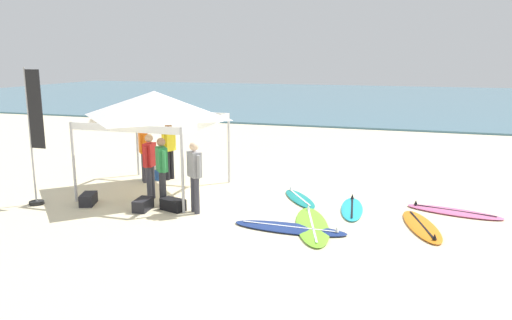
# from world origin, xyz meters

# --- Properties ---
(ground_plane) EXTENTS (80.00, 80.00, 0.00)m
(ground_plane) POSITION_xyz_m (0.00, 0.00, 0.00)
(ground_plane) COLOR beige
(sea) EXTENTS (80.00, 36.00, 0.10)m
(sea) POSITION_xyz_m (0.00, 31.76, 0.05)
(sea) COLOR teal
(sea) RESTS_ON ground
(canopy_tent) EXTENTS (3.15, 3.15, 2.75)m
(canopy_tent) POSITION_xyz_m (-2.60, 0.15, 2.39)
(canopy_tent) COLOR #B7B7BC
(canopy_tent) RESTS_ON ground
(surfboard_orange) EXTENTS (1.16, 2.25, 0.19)m
(surfboard_orange) POSITION_xyz_m (4.31, -0.74, 0.04)
(surfboard_orange) COLOR orange
(surfboard_orange) RESTS_ON ground
(surfboard_teal) EXTENTS (1.38, 1.78, 0.19)m
(surfboard_teal) POSITION_xyz_m (1.30, 0.54, 0.04)
(surfboard_teal) COLOR #19847F
(surfboard_teal) RESTS_ON ground
(surfboard_cyan) EXTENTS (0.74, 1.96, 0.19)m
(surfboard_cyan) POSITION_xyz_m (2.71, 0.08, 0.04)
(surfboard_cyan) COLOR #23B2CC
(surfboard_cyan) RESTS_ON ground
(surfboard_navy) EXTENTS (2.50, 0.73, 0.19)m
(surfboard_navy) POSITION_xyz_m (1.62, -1.73, 0.04)
(surfboard_navy) COLOR navy
(surfboard_navy) RESTS_ON ground
(surfboard_pink) EXTENTS (2.26, 1.06, 0.19)m
(surfboard_pink) POSITION_xyz_m (5.04, 0.58, 0.04)
(surfboard_pink) COLOR pink
(surfboard_pink) RESTS_ON ground
(surfboard_lime) EXTENTS (1.40, 2.68, 0.19)m
(surfboard_lime) POSITION_xyz_m (2.04, -1.43, 0.04)
(surfboard_lime) COLOR #7AD12D
(surfboard_lime) RESTS_ON ground
(person_yellow) EXTENTS (0.32, 0.53, 1.71)m
(person_yellow) POSITION_xyz_m (-2.92, 1.47, 0.99)
(person_yellow) COLOR black
(person_yellow) RESTS_ON ground
(person_green) EXTENTS (0.41, 0.43, 1.71)m
(person_green) POSITION_xyz_m (-1.83, -0.98, 0.99)
(person_green) COLOR #2D2D33
(person_green) RESTS_ON ground
(person_red) EXTENTS (0.24, 0.55, 1.71)m
(person_red) POSITION_xyz_m (-2.40, -0.57, 0.99)
(person_red) COLOR #383842
(person_red) RESTS_ON ground
(person_orange) EXTENTS (0.40, 0.44, 1.71)m
(person_orange) POSITION_xyz_m (-3.48, 0.96, 0.99)
(person_orange) COLOR #383842
(person_orange) RESTS_ON ground
(person_grey) EXTENTS (0.44, 0.40, 1.71)m
(person_grey) POSITION_xyz_m (-0.82, -1.27, 0.99)
(person_grey) COLOR #383842
(person_grey) RESTS_ON ground
(banner_flag) EXTENTS (0.60, 0.36, 3.40)m
(banner_flag) POSITION_xyz_m (-4.80, -1.89, 1.57)
(banner_flag) COLOR #99999E
(banner_flag) RESTS_ON ground
(gear_bag_near_tent) EXTENTS (0.39, 0.63, 0.28)m
(gear_bag_near_tent) POSITION_xyz_m (-2.11, -1.48, 0.14)
(gear_bag_near_tent) COLOR #232328
(gear_bag_near_tent) RESTS_ON ground
(gear_bag_by_pole) EXTENTS (0.67, 0.49, 0.28)m
(gear_bag_by_pole) POSITION_xyz_m (-1.41, -1.27, 0.14)
(gear_bag_by_pole) COLOR black
(gear_bag_by_pole) RESTS_ON ground
(gear_bag_on_sand) EXTENTS (0.51, 0.67, 0.28)m
(gear_bag_on_sand) POSITION_xyz_m (-3.66, -1.50, 0.14)
(gear_bag_on_sand) COLOR #232328
(gear_bag_on_sand) RESTS_ON ground
(cooler_box) EXTENTS (0.50, 0.36, 0.39)m
(cooler_box) POSITION_xyz_m (-3.32, 1.34, 0.20)
(cooler_box) COLOR #2D60B7
(cooler_box) RESTS_ON ground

